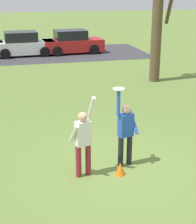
{
  "coord_description": "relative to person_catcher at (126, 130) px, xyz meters",
  "views": [
    {
      "loc": [
        -2.5,
        -7.87,
        4.42
      ],
      "look_at": [
        -0.41,
        0.72,
        1.31
      ],
      "focal_mm": 57.63,
      "sensor_mm": 36.0,
      "label": 1
    }
  ],
  "objects": [
    {
      "name": "bare_tree_tall",
      "position": [
        4.13,
        8.11,
        2.0
      ],
      "size": [
        1.48,
        1.54,
        5.56
      ],
      "color": "brown",
      "rests_on": "ground_plane"
    },
    {
      "name": "parking_strip",
      "position": [
        -1.71,
        16.67,
        -0.98
      ],
      "size": [
        16.56,
        6.4,
        0.01
      ],
      "primitive_type": "cube",
      "color": "#38383D",
      "rests_on": "ground_plane"
    },
    {
      "name": "parked_car_white",
      "position": [
        -1.86,
        16.56,
        -0.25
      ],
      "size": [
        4.2,
        2.24,
        1.59
      ],
      "rotation": [
        0.0,
        0.0,
        0.06
      ],
      "color": "white",
      "rests_on": "ground_plane"
    },
    {
      "name": "frisbee_disc",
      "position": [
        -0.22,
        -0.05,
        1.11
      ],
      "size": [
        0.28,
        0.28,
        0.02
      ],
      "primitive_type": "cylinder",
      "color": "white",
      "rests_on": "person_catcher"
    },
    {
      "name": "field_cone_orange",
      "position": [
        -0.27,
        -0.46,
        -0.82
      ],
      "size": [
        0.26,
        0.26,
        0.32
      ],
      "primitive_type": "cone",
      "color": "orange",
      "rests_on": "ground_plane"
    },
    {
      "name": "person_catcher",
      "position": [
        0.0,
        0.0,
        0.0
      ],
      "size": [
        0.57,
        0.48,
        2.08
      ],
      "rotation": [
        0.0,
        0.0,
        -2.9
      ],
      "color": "black",
      "rests_on": "ground_plane"
    },
    {
      "name": "person_defender",
      "position": [
        -1.16,
        -0.28,
        -0.0
      ],
      "size": [
        0.61,
        0.53,
        2.04
      ],
      "rotation": [
        0.0,
        0.0,
        0.24
      ],
      "color": "maroon",
      "rests_on": "ground_plane"
    },
    {
      "name": "parked_car_red",
      "position": [
        1.5,
        16.7,
        -0.25
      ],
      "size": [
        4.2,
        2.24,
        1.59
      ],
      "rotation": [
        0.0,
        0.0,
        0.06
      ],
      "color": "red",
      "rests_on": "ground_plane"
    },
    {
      "name": "ground_plane",
      "position": [
        -0.17,
        -0.14,
        -0.98
      ],
      "size": [
        120.0,
        120.0,
        0.0
      ],
      "primitive_type": "plane",
      "color": "olive"
    }
  ]
}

